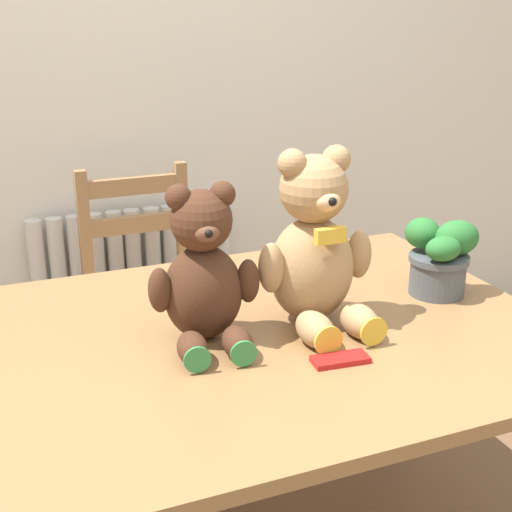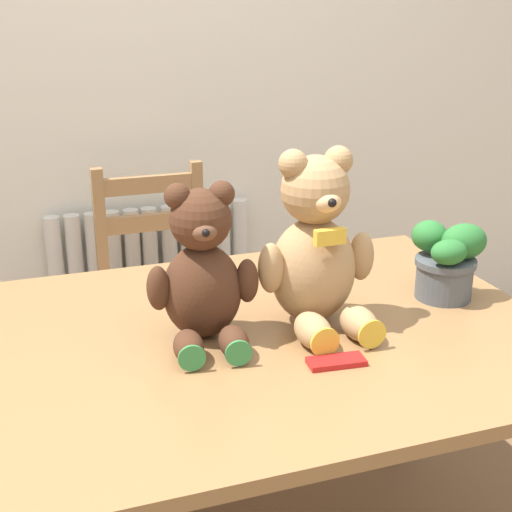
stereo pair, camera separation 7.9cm
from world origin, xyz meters
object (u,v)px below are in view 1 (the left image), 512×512
(potted_plant, at_px, (440,257))
(teddy_bear_right, at_px, (315,250))
(wooden_chair_behind, at_px, (149,309))
(teddy_bear_left, at_px, (204,275))
(chocolate_bar, at_px, (340,359))

(potted_plant, bearing_deg, teddy_bear_right, -176.00)
(wooden_chair_behind, bearing_deg, potted_plant, 122.17)
(wooden_chair_behind, distance_m, teddy_bear_left, 1.00)
(teddy_bear_left, xyz_separation_m, chocolate_bar, (0.22, -0.21, -0.14))
(potted_plant, xyz_separation_m, chocolate_bar, (-0.40, -0.23, -0.09))
(wooden_chair_behind, bearing_deg, chocolate_bar, 97.31)
(teddy_bear_right, relative_size, potted_plant, 2.11)
(wooden_chair_behind, xyz_separation_m, potted_plant, (0.54, -0.86, 0.40))
(wooden_chair_behind, distance_m, potted_plant, 1.09)
(wooden_chair_behind, relative_size, potted_plant, 4.92)
(teddy_bear_right, bearing_deg, teddy_bear_left, -1.53)
(wooden_chair_behind, distance_m, chocolate_bar, 1.14)
(teddy_bear_left, distance_m, chocolate_bar, 0.33)
(wooden_chair_behind, height_order, teddy_bear_left, teddy_bear_left)
(teddy_bear_left, relative_size, chocolate_bar, 2.96)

